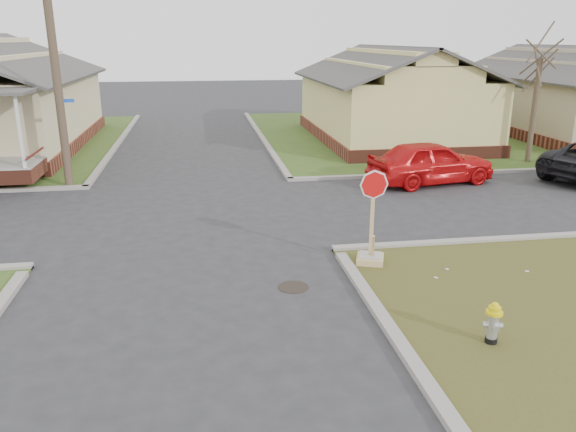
{
  "coord_description": "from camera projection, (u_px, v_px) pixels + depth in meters",
  "views": [
    {
      "loc": [
        0.4,
        -11.16,
        5.02
      ],
      "look_at": [
        2.32,
        1.0,
        1.1
      ],
      "focal_mm": 35.0,
      "sensor_mm": 36.0,
      "label": 1
    }
  ],
  "objects": [
    {
      "name": "side_house_tan",
      "position": [
        571.0,
        94.0,
        29.81
      ],
      "size": [
        7.6,
        11.6,
        4.7
      ],
      "color": "brown",
      "rests_on": "ground"
    },
    {
      "name": "tree_mid_right",
      "position": [
        534.0,
        111.0,
        23.0
      ],
      "size": [
        0.22,
        0.22,
        4.2
      ],
      "primitive_type": "cylinder",
      "color": "#413225",
      "rests_on": "verge_far_right"
    },
    {
      "name": "stop_sign",
      "position": [
        371.0,
        243.0,
        12.87
      ],
      "size": [
        0.62,
        0.61,
        2.2
      ],
      "rotation": [
        0.0,
        0.0,
        -0.34
      ],
      "color": "tan",
      "rests_on": "ground"
    },
    {
      "name": "red_sedan",
      "position": [
        431.0,
        162.0,
        20.04
      ],
      "size": [
        4.82,
        2.64,
        1.56
      ],
      "primitive_type": "imported",
      "rotation": [
        0.0,
        0.0,
        1.75
      ],
      "color": "red",
      "rests_on": "ground"
    },
    {
      "name": "manhole",
      "position": [
        293.0,
        287.0,
        11.82
      ],
      "size": [
        0.64,
        0.64,
        0.01
      ],
      "primitive_type": "cylinder",
      "color": "black",
      "rests_on": "ground"
    },
    {
      "name": "ground",
      "position": [
        188.0,
        284.0,
        11.97
      ],
      "size": [
        120.0,
        120.0,
        0.0
      ],
      "primitive_type": "plane",
      "color": "#29292B",
      "rests_on": "ground"
    },
    {
      "name": "side_house_yellow",
      "position": [
        390.0,
        96.0,
        28.32
      ],
      "size": [
        7.6,
        11.6,
        4.7
      ],
      "color": "brown",
      "rests_on": "ground"
    },
    {
      "name": "utility_pole",
      "position": [
        53.0,
        49.0,
        18.3
      ],
      "size": [
        1.8,
        0.28,
        9.0
      ],
      "color": "#413225",
      "rests_on": "ground"
    },
    {
      "name": "fire_hydrant",
      "position": [
        493.0,
        321.0,
        9.46
      ],
      "size": [
        0.28,
        0.28,
        0.76
      ],
      "rotation": [
        0.0,
        0.0,
        -0.38
      ],
      "color": "black",
      "rests_on": "ground"
    },
    {
      "name": "curbs",
      "position": [
        190.0,
        215.0,
        16.67
      ],
      "size": [
        80.0,
        40.0,
        0.12
      ],
      "primitive_type": null,
      "color": "gray",
      "rests_on": "ground"
    }
  ]
}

